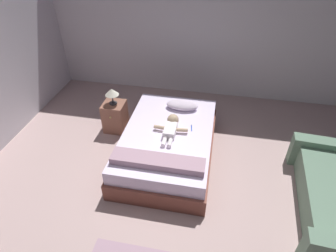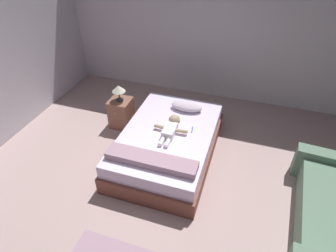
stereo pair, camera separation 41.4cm
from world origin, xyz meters
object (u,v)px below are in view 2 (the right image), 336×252
Objects in this scene: baby at (171,127)px; lamp at (118,89)px; toothbrush at (192,129)px; nightstand at (121,113)px; bed at (168,144)px; pillow at (187,106)px.

lamp is at bearing 155.86° from baby.
toothbrush is at bearing 23.79° from baby.
baby reaches higher than toothbrush.
nightstand reaches higher than toothbrush.
toothbrush is at bearing 24.60° from bed.
lamp is at bearing 165.51° from toothbrush.
bed is at bearing -155.40° from toothbrush.
nightstand is 1.88× the size of lamp.
lamp is (0.00, 0.00, 0.48)m from nightstand.
bed is at bearing -99.78° from pillow.
toothbrush is 1.44m from nightstand.
nightstand is (-1.15, -0.14, -0.29)m from pillow.
lamp is (-1.04, 0.51, 0.51)m from bed.
toothbrush is at bearing -14.49° from lamp.
bed is 3.92× the size of nightstand.
toothbrush is (0.22, -0.50, -0.06)m from pillow.
bed is 3.99× the size of pillow.
nightstand is (-1.04, 0.51, 0.03)m from bed.
pillow is at bearing 80.22° from bed.
baby is at bearing -24.13° from nightstand.
pillow is 0.81× the size of baby.
nightstand reaches higher than bed.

